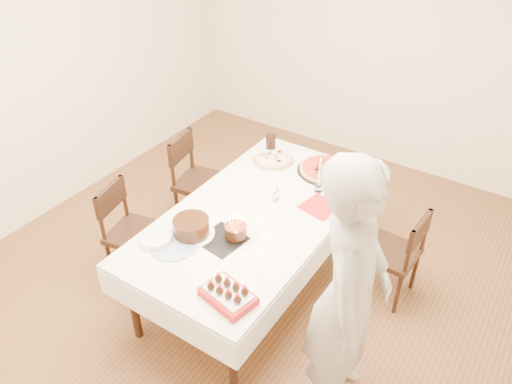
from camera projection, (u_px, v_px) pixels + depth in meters
The scene contains 22 objects.
floor at pixel (250, 280), 4.24m from camera, with size 5.00×5.00×0.00m, color brown.
wall_back at pixel (383, 43), 5.17m from camera, with size 4.50×0.04×2.70m, color beige.
wall_left at pixel (41, 74), 4.48m from camera, with size 0.04×5.00×2.70m, color beige.
dining_table at pixel (256, 249), 4.00m from camera, with size 1.14×2.14×0.75m, color silver.
chair_right_savory at pixel (391, 253), 3.91m from camera, with size 0.43×0.43×0.84m, color black, non-canonical shape.
chair_left_savory at pixel (202, 182), 4.65m from camera, with size 0.47×0.47×0.91m, color black, non-canonical shape.
chair_left_dessert at pixel (136, 234), 4.08m from camera, with size 0.44×0.44×0.86m, color black, non-canonical shape.
person at pixel (349, 296), 2.85m from camera, with size 0.68×0.45×1.86m, color #B3ADA8.
pizza_white at pixel (273, 159), 4.38m from camera, with size 0.36×0.36×0.04m, color beige.
pizza_pepperoni at pixel (325, 169), 4.25m from camera, with size 0.48×0.48×0.04m, color red.
red_placemat at pixel (320, 207), 3.84m from camera, with size 0.26×0.26×0.01m, color #B21E1E.
pasta_bowl at pixel (342, 182), 4.05m from camera, with size 0.23×0.23×0.07m, color white.
taper_candle at pixel (320, 174), 3.93m from camera, with size 0.07×0.07×0.31m, color white.
shaker_pair at pixel (275, 197), 3.88m from camera, with size 0.07×0.07×0.08m, color white, non-canonical shape.
cola_glass at pixel (271, 144), 4.48m from camera, with size 0.09×0.09×0.17m, color black.
layer_cake at pixel (191, 227), 3.54m from camera, with size 0.33×0.33×0.13m, color black.
cake_board at pixel (222, 240), 3.53m from camera, with size 0.29×0.29×0.01m, color black.
birthday_cake at pixel (236, 227), 3.50m from camera, with size 0.16×0.16×0.15m, color #36170E.
strawberry_box at pixel (228, 295), 3.04m from camera, with size 0.33×0.22×0.08m, color #AD1413, non-canonical shape.
box_lid at pixel (230, 300), 3.06m from camera, with size 0.27×0.18×0.02m, color beige.
plate_stack at pixel (156, 239), 3.50m from camera, with size 0.23×0.23×0.05m, color white.
china_plate at pixel (174, 246), 3.47m from camera, with size 0.33×0.33×0.01m, color white.
Camera 1 is at (1.72, -2.51, 3.06)m, focal length 35.00 mm.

